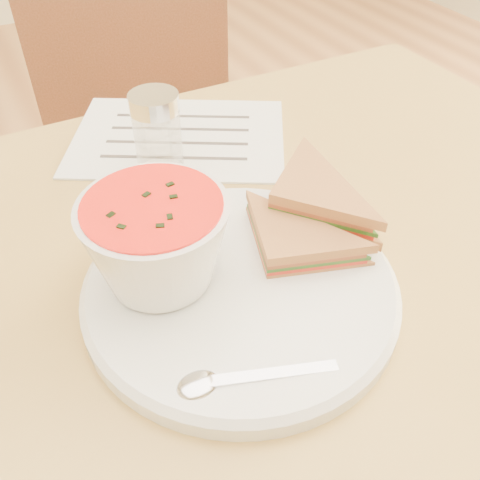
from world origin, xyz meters
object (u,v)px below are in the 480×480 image
soup_bowl (157,246)px  condiment_shaker (158,135)px  plate (241,289)px  dining_table (239,434)px  chair_far (155,212)px

soup_bowl → condiment_shaker: bearing=68.9°
plate → condiment_shaker: condiment_shaker is taller
soup_bowl → condiment_shaker: soup_bowl is taller
dining_table → condiment_shaker: 0.46m
plate → condiment_shaker: (0.01, 0.22, 0.04)m
chair_far → plate: size_ratio=2.99×
chair_far → condiment_shaker: chair_far is taller
plate → chair_far: bearing=80.9°
condiment_shaker → chair_far: bearing=76.3°
plate → soup_bowl: bearing=149.8°
chair_far → condiment_shaker: (-0.08, -0.31, 0.37)m
soup_bowl → condiment_shaker: 0.20m
plate → condiment_shaker: size_ratio=2.85×
plate → dining_table: bearing=63.7°
chair_far → soup_bowl: chair_far is taller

